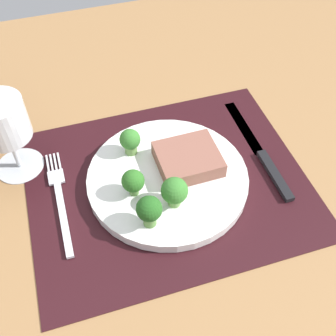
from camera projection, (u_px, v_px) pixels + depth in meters
The scene contains 11 objects.
ground_plane at pixel (168, 189), 65.03cm from camera, with size 140.00×110.00×3.00cm, color #996D42.
placemat at pixel (168, 183), 63.77cm from camera, with size 41.78×34.05×0.30cm, color black.
plate at pixel (168, 179), 63.04cm from camera, with size 24.22×24.22×1.60cm, color white.
steak at pixel (188, 159), 62.85cm from camera, with size 9.16×8.11×2.51cm, color #8C5647.
broccoli_near_steak at pixel (130, 141), 63.55cm from camera, with size 3.21×3.21×4.44cm.
broccoli_front_edge at pixel (133, 182), 58.34cm from camera, with size 3.29×3.29×4.40cm.
broccoli_center at pixel (174, 191), 57.01cm from camera, with size 3.80×3.80×4.87cm.
broccoli_near_fork at pixel (149, 210), 54.65cm from camera, with size 3.53×3.53×5.17cm.
fork at pixel (60, 199), 61.24cm from camera, with size 2.40×19.20×0.50cm.
knife at pixel (262, 155), 66.82cm from camera, with size 1.80×23.00×0.80cm.
wine_glass at pixel (3, 125), 59.10cm from camera, with size 7.45×7.45×13.14cm.
Camera 1 is at (-11.68, -37.61, 50.35)cm, focal length 44.69 mm.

